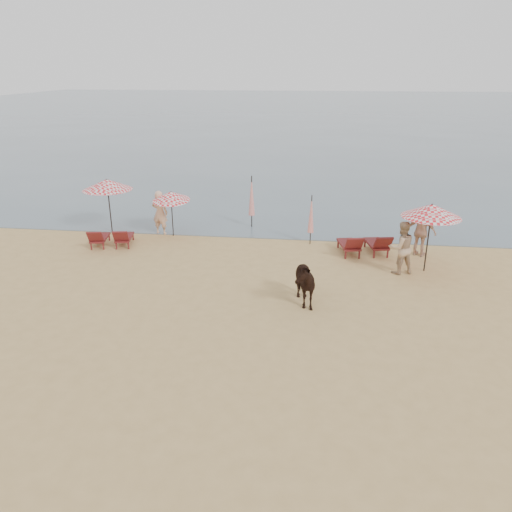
% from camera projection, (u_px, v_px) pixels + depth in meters
% --- Properties ---
extents(ground, '(120.00, 120.00, 0.00)m').
position_uv_depth(ground, '(231.00, 368.00, 12.39)').
color(ground, tan).
rests_on(ground, ground).
extents(sea, '(160.00, 140.00, 0.06)m').
position_uv_depth(sea, '(310.00, 109.00, 86.55)').
color(sea, '#51606B').
rests_on(sea, ground).
extents(lounger_cluster_left, '(1.87, 1.82, 0.58)m').
position_uv_depth(lounger_cluster_left, '(111.00, 237.00, 20.62)').
color(lounger_cluster_left, maroon).
rests_on(lounger_cluster_left, ground).
extents(lounger_cluster_right, '(2.10, 2.04, 0.64)m').
position_uv_depth(lounger_cluster_right, '(364.00, 244.00, 19.71)').
color(lounger_cluster_right, maroon).
rests_on(lounger_cluster_right, ground).
extents(umbrella_open_left_a, '(2.15, 2.15, 2.45)m').
position_uv_depth(umbrella_open_left_a, '(107.00, 185.00, 21.72)').
color(umbrella_open_left_a, black).
rests_on(umbrella_open_left_a, ground).
extents(umbrella_open_left_b, '(1.62, 1.65, 2.07)m').
position_uv_depth(umbrella_open_left_b, '(171.00, 196.00, 21.47)').
color(umbrella_open_left_b, black).
rests_on(umbrella_open_left_b, ground).
extents(umbrella_open_right, '(2.08, 2.08, 2.53)m').
position_uv_depth(umbrella_open_right, '(432.00, 211.00, 17.49)').
color(umbrella_open_right, black).
rests_on(umbrella_open_right, ground).
extents(umbrella_closed_left, '(0.29, 0.29, 2.42)m').
position_uv_depth(umbrella_closed_left, '(252.00, 196.00, 22.72)').
color(umbrella_closed_left, black).
rests_on(umbrella_closed_left, ground).
extents(umbrella_closed_right, '(0.26, 0.26, 2.11)m').
position_uv_depth(umbrella_closed_right, '(311.00, 214.00, 20.62)').
color(umbrella_closed_right, black).
rests_on(umbrella_closed_right, ground).
extents(cow, '(1.31, 1.94, 1.50)m').
position_uv_depth(cow, '(301.00, 281.00, 15.56)').
color(cow, black).
rests_on(cow, ground).
extents(beachgoer_left, '(0.79, 0.59, 1.98)m').
position_uv_depth(beachgoer_left, '(160.00, 213.00, 21.98)').
color(beachgoer_left, '#E1AD8D').
rests_on(beachgoer_left, ground).
extents(beachgoer_right_a, '(1.14, 1.01, 1.95)m').
position_uv_depth(beachgoer_right_a, '(401.00, 248.00, 17.77)').
color(beachgoer_right_a, tan).
rests_on(beachgoer_right_a, ground).
extents(beachgoer_right_b, '(1.23, 1.02, 1.97)m').
position_uv_depth(beachgoer_right_b, '(422.00, 232.00, 19.44)').
color(beachgoer_right_b, tan).
rests_on(beachgoer_right_b, ground).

